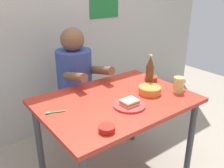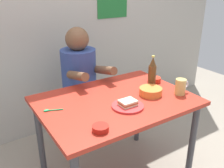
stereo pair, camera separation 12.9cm
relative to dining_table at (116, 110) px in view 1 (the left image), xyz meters
The scene contains 12 objects.
wall_back 1.24m from the dining_table, 89.97° to the left, with size 4.40×0.09×2.60m.
dining_table is the anchor object (origin of this frame).
stool 0.70m from the dining_table, 89.32° to the left, with size 0.34×0.34×0.45m.
person_seated 0.63m from the dining_table, 89.31° to the left, with size 0.33×0.56×0.72m.
plate_orange 0.18m from the dining_table, 88.33° to the right, with size 0.22×0.22×0.01m, color red.
sandwich 0.19m from the dining_table, 88.33° to the right, with size 0.11×0.09×0.04m.
beer_mug 0.52m from the dining_table, 22.70° to the right, with size 0.13×0.08×0.12m.
beer_bottle 0.42m from the dining_table, ahead, with size 0.06×0.06×0.26m.
soup_bowl_orange 0.30m from the dining_table, 17.10° to the right, with size 0.17×0.17×0.05m.
sambal_bowl_red 0.44m from the dining_table, 135.24° to the right, with size 0.10×0.10×0.03m.
sauce_bowl_chili 0.48m from the dining_table, 12.35° to the left, with size 0.11×0.11×0.04m.
spoon 0.48m from the dining_table, 169.71° to the left, with size 0.12×0.06×0.01m.
Camera 1 is at (-0.99, -1.26, 1.52)m, focal length 39.28 mm.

